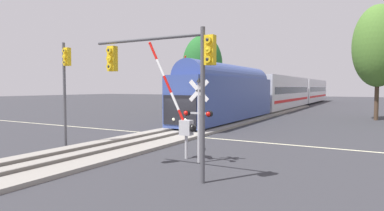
{
  "coord_description": "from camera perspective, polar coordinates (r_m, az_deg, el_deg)",
  "views": [
    {
      "loc": [
        12.16,
        -18.97,
        3.31
      ],
      "look_at": [
        0.57,
        1.6,
        2.0
      ],
      "focal_mm": 30.49,
      "sensor_mm": 36.0,
      "label": 1
    }
  ],
  "objects": [
    {
      "name": "oak_behind_train",
      "position": [
        42.73,
        1.85,
        7.21
      ],
      "size": [
        5.17,
        5.17,
        10.06
      ],
      "color": "brown",
      "rests_on": "ground"
    },
    {
      "name": "crossing_gate_near",
      "position": [
        15.16,
        -1.64,
        -2.29
      ],
      "size": [
        2.65,
        0.4,
        5.53
      ],
      "color": "#B7B7BC",
      "rests_on": "ground"
    },
    {
      "name": "commuter_train",
      "position": [
        52.64,
        16.06,
        2.41
      ],
      "size": [
        3.04,
        67.02,
        5.16
      ],
      "color": "#384C93",
      "rests_on": "railway_track"
    },
    {
      "name": "ground_plane",
      "position": [
        22.77,
        -3.24,
        -5.19
      ],
      "size": [
        220.0,
        220.0,
        0.0
      ],
      "primitive_type": "plane",
      "color": "#333338"
    },
    {
      "name": "traffic_signal_median",
      "position": [
        19.59,
        -21.27,
        4.65
      ],
      "size": [
        0.53,
        0.38,
        5.81
      ],
      "color": "#4C4C51",
      "rests_on": "ground"
    },
    {
      "name": "road_centre_stripe",
      "position": [
        22.77,
        -3.24,
        -5.18
      ],
      "size": [
        44.0,
        0.2,
        0.01
      ],
      "color": "beige",
      "rests_on": "ground"
    },
    {
      "name": "traffic_signal_near_right",
      "position": [
        11.85,
        -4.3,
        6.79
      ],
      "size": [
        5.25,
        0.38,
        5.36
      ],
      "color": "#4C4C51",
      "rests_on": "ground"
    },
    {
      "name": "crossing_signal_mast",
      "position": [
        14.2,
        1.17,
        -0.93
      ],
      "size": [
        1.36,
        0.44,
        3.75
      ],
      "color": "#B2B2B7",
      "rests_on": "ground"
    },
    {
      "name": "oak_far_right",
      "position": [
        37.99,
        29.79,
        9.02
      ],
      "size": [
        4.85,
        4.85,
        11.58
      ],
      "color": "#4C3828",
      "rests_on": "ground"
    },
    {
      "name": "crossing_gate_far",
      "position": [
        30.0,
        -4.06,
        0.63
      ],
      "size": [
        2.57,
        0.4,
        6.14
      ],
      "color": "#B7B7BC",
      "rests_on": "ground"
    },
    {
      "name": "railway_track",
      "position": [
        22.76,
        -3.24,
        -4.95
      ],
      "size": [
        4.4,
        80.0,
        0.32
      ],
      "color": "gray",
      "rests_on": "ground"
    }
  ]
}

